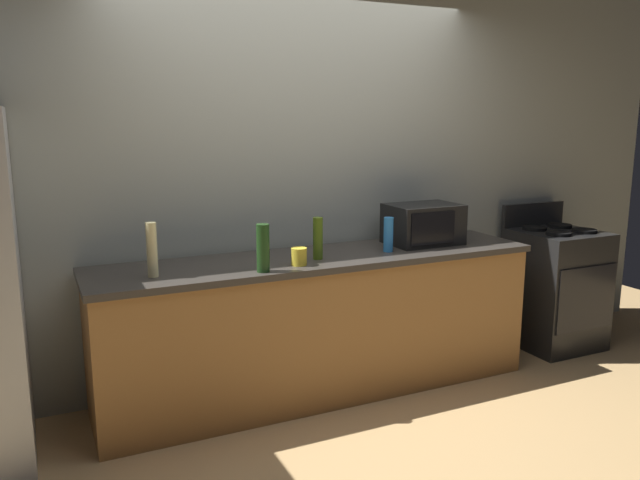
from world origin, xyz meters
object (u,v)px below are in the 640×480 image
at_px(microwave, 423,224).
at_px(bottle_olive_oil, 318,238).
at_px(bottle_spray_cleaner, 388,235).
at_px(mug_yellow, 299,257).
at_px(bottle_wine, 263,248).
at_px(bottle_hand_soap, 152,250).
at_px(stove_range, 555,287).

bearing_deg(microwave, bottle_olive_oil, -171.73).
xyz_separation_m(bottle_spray_cleaner, mug_yellow, (-0.67, -0.10, -0.06)).
distance_m(bottle_wine, mug_yellow, 0.26).
height_order(bottle_wine, bottle_olive_oil, bottle_wine).
bearing_deg(mug_yellow, bottle_spray_cleaner, 8.46).
height_order(bottle_wine, bottle_hand_soap, bottle_hand_soap).
relative_size(bottle_wine, mug_yellow, 2.63).
xyz_separation_m(microwave, bottle_olive_oil, (-0.85, -0.12, -0.01)).
bearing_deg(mug_yellow, bottle_wine, -166.27).
bearing_deg(mug_yellow, bottle_olive_oil, 30.58).
bearing_deg(bottle_hand_soap, bottle_olive_oil, 0.73).
relative_size(bottle_spray_cleaner, mug_yellow, 2.16).
height_order(microwave, bottle_hand_soap, bottle_hand_soap).
xyz_separation_m(stove_range, bottle_olive_oil, (-2.05, -0.08, 0.57)).
bearing_deg(bottle_wine, bottle_hand_soap, 165.89).
bearing_deg(stove_range, mug_yellow, -175.51).
bearing_deg(mug_yellow, bottle_hand_soap, 174.01).
height_order(microwave, bottle_wine, same).
xyz_separation_m(stove_range, microwave, (-1.20, 0.05, 0.57)).
distance_m(bottle_spray_cleaner, mug_yellow, 0.68).
bearing_deg(bottle_olive_oil, stove_range, 2.10).
xyz_separation_m(bottle_olive_oil, bottle_spray_cleaner, (0.50, 0.00, -0.02)).
height_order(microwave, mug_yellow, microwave).
distance_m(bottle_hand_soap, mug_yellow, 0.83).
bearing_deg(bottle_spray_cleaner, mug_yellow, -171.54).
xyz_separation_m(stove_range, bottle_spray_cleaner, (-1.55, -0.08, 0.55)).
height_order(stove_range, bottle_hand_soap, bottle_hand_soap).
bearing_deg(microwave, bottle_hand_soap, -175.78).
xyz_separation_m(microwave, mug_yellow, (-1.01, -0.22, -0.08)).
relative_size(microwave, bottle_hand_soap, 1.60).
height_order(stove_range, bottle_olive_oil, bottle_olive_oil).
bearing_deg(bottle_olive_oil, microwave, 8.27).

